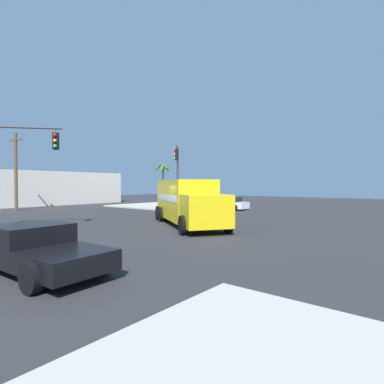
% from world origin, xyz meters
% --- Properties ---
extents(ground_plane, '(100.00, 100.00, 0.00)m').
position_xyz_m(ground_plane, '(0.00, 0.00, 0.00)').
color(ground_plane, '#2B2B2D').
extents(sidewalk_corner_far, '(11.70, 11.70, 0.14)m').
position_xyz_m(sidewalk_corner_far, '(13.33, 13.33, 0.07)').
color(sidewalk_corner_far, '#B2ADA0').
rests_on(sidewalk_corner_far, ground).
extents(delivery_truck, '(6.93, 8.47, 2.85)m').
position_xyz_m(delivery_truck, '(0.98, 0.77, 1.50)').
color(delivery_truck, yellow).
rests_on(delivery_truck, ground).
extents(traffic_light_primary, '(3.75, 3.33, 6.01)m').
position_xyz_m(traffic_light_primary, '(-7.34, 7.27, 3.99)').
color(traffic_light_primary, '#38383D').
rests_on(traffic_light_primary, ground).
extents(traffic_light_secondary, '(3.14, 2.75, 5.94)m').
position_xyz_m(traffic_light_secondary, '(7.16, 7.15, 4.04)').
color(traffic_light_secondary, '#38383D').
rests_on(traffic_light_secondary, sidewalk_corner_far).
extents(pickup_black, '(2.51, 5.31, 1.38)m').
position_xyz_m(pickup_black, '(-9.73, -2.39, 0.73)').
color(pickup_black, black).
rests_on(pickup_black, ground).
extents(sedan_white, '(2.18, 4.37, 1.31)m').
position_xyz_m(sedan_white, '(12.90, 5.36, 0.63)').
color(sedan_white, white).
rests_on(sedan_white, ground).
extents(vending_machine_red, '(1.17, 1.16, 1.85)m').
position_xyz_m(vending_machine_red, '(14.86, 12.63, 1.07)').
color(vending_machine_red, yellow).
rests_on(vending_machine_red, sidewalk_corner_far).
extents(vending_machine_blue, '(1.17, 1.13, 1.85)m').
position_xyz_m(vending_machine_blue, '(12.95, 11.73, 1.07)').
color(vending_machine_blue, black).
rests_on(vending_machine_blue, sidewalk_corner_far).
extents(palm_tree_far, '(2.62, 2.64, 5.24)m').
position_xyz_m(palm_tree_far, '(14.35, 16.02, 3.76)').
color(palm_tree_far, '#7A6647').
rests_on(palm_tree_far, sidewalk_corner_far).
extents(utility_pole, '(0.45, 2.19, 7.66)m').
position_xyz_m(utility_pole, '(-1.46, 20.73, 3.97)').
color(utility_pole, brown).
rests_on(utility_pole, ground).
extents(building_backdrop, '(21.32, 6.00, 4.24)m').
position_xyz_m(building_backdrop, '(3.76, 27.83, 2.12)').
color(building_backdrop, beige).
rests_on(building_backdrop, ground).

